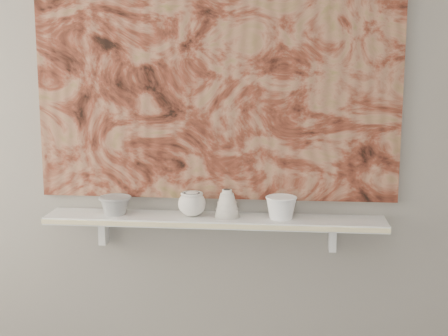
# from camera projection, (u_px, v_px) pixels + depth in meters

# --- Properties ---
(wall_back) EXTENTS (3.60, 0.00, 3.60)m
(wall_back) POSITION_uv_depth(u_px,v_px,m) (216.00, 113.00, 2.59)
(wall_back) COLOR gray
(wall_back) RESTS_ON floor
(shelf) EXTENTS (1.40, 0.18, 0.03)m
(shelf) POSITION_uv_depth(u_px,v_px,m) (214.00, 220.00, 2.57)
(shelf) COLOR silver
(shelf) RESTS_ON wall_back
(shelf_stripe) EXTENTS (1.40, 0.01, 0.02)m
(shelf_stripe) POSITION_uv_depth(u_px,v_px,m) (211.00, 226.00, 2.48)
(shelf_stripe) COLOR beige
(shelf_stripe) RESTS_ON shelf
(bracket_left) EXTENTS (0.03, 0.06, 0.12)m
(bracket_left) POSITION_uv_depth(u_px,v_px,m) (103.00, 230.00, 2.70)
(bracket_left) COLOR silver
(bracket_left) RESTS_ON wall_back
(bracket_right) EXTENTS (0.03, 0.06, 0.12)m
(bracket_right) POSITION_uv_depth(u_px,v_px,m) (332.00, 237.00, 2.60)
(bracket_right) COLOR silver
(bracket_right) RESTS_ON wall_back
(painting) EXTENTS (1.50, 0.02, 1.10)m
(painting) POSITION_uv_depth(u_px,v_px,m) (216.00, 67.00, 2.54)
(painting) COLOR brown
(painting) RESTS_ON wall_back
(house_motif) EXTENTS (0.09, 0.00, 0.08)m
(house_motif) POSITION_uv_depth(u_px,v_px,m) (325.00, 143.00, 2.54)
(house_motif) COLOR black
(house_motif) RESTS_ON painting
(bowl_grey) EXTENTS (0.15, 0.15, 0.08)m
(bowl_grey) POSITION_uv_depth(u_px,v_px,m) (115.00, 205.00, 2.60)
(bowl_grey) COLOR gray
(bowl_grey) RESTS_ON shelf
(cup_cream) EXTENTS (0.14, 0.14, 0.10)m
(cup_cream) POSITION_uv_depth(u_px,v_px,m) (192.00, 204.00, 2.57)
(cup_cream) COLOR silver
(cup_cream) RESTS_ON shelf
(bell_vessel) EXTENTS (0.11, 0.11, 0.12)m
(bell_vessel) POSITION_uv_depth(u_px,v_px,m) (227.00, 203.00, 2.55)
(bell_vessel) COLOR silver
(bell_vessel) RESTS_ON shelf
(bowl_white) EXTENTS (0.16, 0.16, 0.09)m
(bowl_white) POSITION_uv_depth(u_px,v_px,m) (281.00, 207.00, 2.53)
(bowl_white) COLOR white
(bowl_white) RESTS_ON shelf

